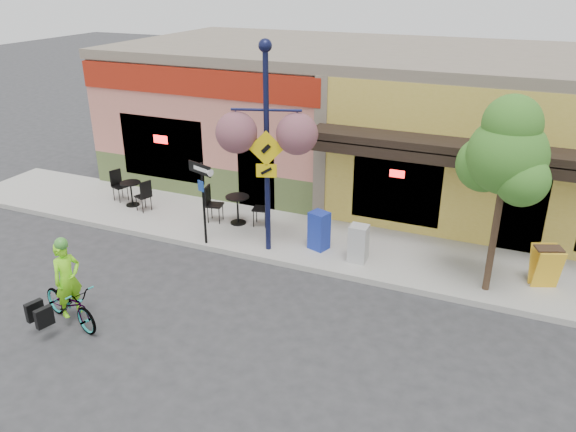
# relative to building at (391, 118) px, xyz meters

# --- Properties ---
(ground) EXTENTS (90.00, 90.00, 0.00)m
(ground) POSITION_rel_building_xyz_m (0.00, -7.50, -2.25)
(ground) COLOR #2D2D30
(ground) RESTS_ON ground
(sidewalk) EXTENTS (24.00, 3.00, 0.15)m
(sidewalk) POSITION_rel_building_xyz_m (0.00, -5.50, -2.17)
(sidewalk) COLOR #9E9B93
(sidewalk) RESTS_ON ground
(curb) EXTENTS (24.00, 0.12, 0.15)m
(curb) POSITION_rel_building_xyz_m (0.00, -6.95, -2.17)
(curb) COLOR #A8A59E
(curb) RESTS_ON ground
(building) EXTENTS (18.20, 8.20, 4.50)m
(building) POSITION_rel_building_xyz_m (0.00, 0.00, 0.00)
(building) COLOR #C67161
(building) RESTS_ON ground
(bicycle) EXTENTS (1.87, 1.08, 0.93)m
(bicycle) POSITION_rel_building_xyz_m (-3.91, -10.94, -1.78)
(bicycle) COLOR maroon
(bicycle) RESTS_ON ground
(cyclist_rider) EXTENTS (0.53, 0.67, 1.62)m
(cyclist_rider) POSITION_rel_building_xyz_m (-3.86, -10.94, -1.44)
(cyclist_rider) COLOR #88FF1A
(cyclist_rider) RESTS_ON ground
(lamp_post) EXTENTS (1.80, 1.16, 5.23)m
(lamp_post) POSITION_rel_building_xyz_m (-1.49, -6.51, 0.52)
(lamp_post) COLOR #121638
(lamp_post) RESTS_ON sidewalk
(one_way_sign) EXTENTS (0.86, 0.47, 2.21)m
(one_way_sign) POSITION_rel_building_xyz_m (-3.14, -6.85, -0.99)
(one_way_sign) COLOR black
(one_way_sign) RESTS_ON sidewalk
(cafe_set_left) EXTENTS (1.80, 1.29, 0.98)m
(cafe_set_left) POSITION_rel_building_xyz_m (-6.54, -5.50, -1.61)
(cafe_set_left) COLOR black
(cafe_set_left) RESTS_ON sidewalk
(cafe_set_right) EXTENTS (1.93, 1.23, 1.07)m
(cafe_set_right) POSITION_rel_building_xyz_m (-2.95, -5.40, -1.57)
(cafe_set_right) COLOR black
(cafe_set_right) RESTS_ON sidewalk
(newspaper_box_blue) EXTENTS (0.56, 0.53, 1.00)m
(newspaper_box_blue) POSITION_rel_building_xyz_m (-0.30, -5.97, -1.60)
(newspaper_box_blue) COLOR #1B30A2
(newspaper_box_blue) RESTS_ON sidewalk
(newspaper_box_grey) EXTENTS (0.44, 0.40, 0.95)m
(newspaper_box_grey) POSITION_rel_building_xyz_m (0.82, -6.23, -1.63)
(newspaper_box_grey) COLOR #B0B0B0
(newspaper_box_grey) RESTS_ON sidewalk
(street_tree) EXTENTS (2.20, 2.20, 4.45)m
(street_tree) POSITION_rel_building_xyz_m (3.87, -6.38, 0.12)
(street_tree) COLOR #3D7A26
(street_tree) RESTS_ON sidewalk
(sandwich_board) EXTENTS (0.70, 0.61, 0.97)m
(sandwich_board) POSITION_rel_building_xyz_m (5.11, -5.88, -1.62)
(sandwich_board) COLOR yellow
(sandwich_board) RESTS_ON sidewalk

